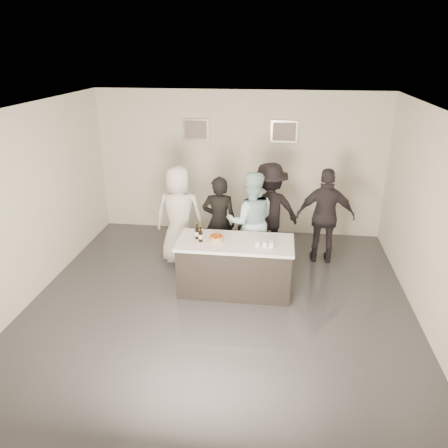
% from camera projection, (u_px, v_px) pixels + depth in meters
% --- Properties ---
extents(floor, '(6.00, 6.00, 0.00)m').
position_uv_depth(floor, '(220.00, 302.00, 6.96)').
color(floor, '#3D3D42').
rests_on(floor, ground).
extents(ceiling, '(6.00, 6.00, 0.00)m').
position_uv_depth(ceiling, '(219.00, 110.00, 5.82)').
color(ceiling, white).
extents(wall_back, '(6.00, 0.04, 3.00)m').
position_uv_depth(wall_back, '(239.00, 164.00, 9.14)').
color(wall_back, silver).
rests_on(wall_back, ground).
extents(wall_front, '(6.00, 0.04, 3.00)m').
position_uv_depth(wall_front, '(170.00, 343.00, 3.64)').
color(wall_front, silver).
rests_on(wall_front, ground).
extents(wall_left, '(0.04, 6.00, 3.00)m').
position_uv_depth(wall_left, '(28.00, 206.00, 6.74)').
color(wall_left, silver).
rests_on(wall_left, ground).
extents(wall_right, '(0.04, 6.00, 3.00)m').
position_uv_depth(wall_right, '(434.00, 225.00, 6.03)').
color(wall_right, silver).
rests_on(wall_right, ground).
extents(picture_left, '(0.54, 0.04, 0.44)m').
position_uv_depth(picture_left, '(196.00, 129.00, 8.96)').
color(picture_left, '#B2B2B7').
rests_on(picture_left, wall_back).
extents(picture_right, '(0.54, 0.04, 0.44)m').
position_uv_depth(picture_right, '(284.00, 132.00, 8.74)').
color(picture_right, '#B2B2B7').
rests_on(picture_right, wall_back).
extents(bar_counter, '(1.86, 0.86, 0.90)m').
position_uv_depth(bar_counter, '(235.00, 266.00, 7.14)').
color(bar_counter, white).
rests_on(bar_counter, ground).
extents(cake, '(0.23, 0.23, 0.07)m').
position_uv_depth(cake, '(216.00, 239.00, 6.97)').
color(cake, orange).
rests_on(cake, bar_counter).
extents(beer_bottle_a, '(0.07, 0.07, 0.26)m').
position_uv_depth(beer_bottle_a, '(197.00, 231.00, 7.02)').
color(beer_bottle_a, black).
rests_on(beer_bottle_a, bar_counter).
extents(beer_bottle_b, '(0.07, 0.07, 0.26)m').
position_uv_depth(beer_bottle_b, '(201.00, 234.00, 6.91)').
color(beer_bottle_b, black).
rests_on(beer_bottle_b, bar_counter).
extents(tumbler_cluster, '(0.30, 0.19, 0.08)m').
position_uv_depth(tumbler_cluster, '(265.00, 243.00, 6.82)').
color(tumbler_cluster, gold).
rests_on(tumbler_cluster, bar_counter).
extents(candles, '(0.24, 0.08, 0.01)m').
position_uv_depth(candles, '(212.00, 249.00, 6.71)').
color(candles, pink).
rests_on(candles, bar_counter).
extents(person_main_black, '(0.62, 0.41, 1.70)m').
position_uv_depth(person_main_black, '(219.00, 222.00, 7.87)').
color(person_main_black, black).
rests_on(person_main_black, ground).
extents(person_main_blue, '(0.99, 0.84, 1.82)m').
position_uv_depth(person_main_blue, '(251.00, 222.00, 7.73)').
color(person_main_blue, '#B6E4EE').
rests_on(person_main_blue, ground).
extents(person_guest_left, '(0.92, 0.61, 1.84)m').
position_uv_depth(person_guest_left, '(179.00, 215.00, 7.99)').
color(person_guest_left, silver).
rests_on(person_guest_left, ground).
extents(person_guest_right, '(1.06, 0.45, 1.80)m').
position_uv_depth(person_guest_right, '(325.00, 216.00, 7.99)').
color(person_guest_right, '#2B262D').
rests_on(person_guest_right, ground).
extents(person_guest_back, '(1.37, 1.10, 1.85)m').
position_uv_depth(person_guest_back, '(269.00, 211.00, 8.16)').
color(person_guest_back, black).
rests_on(person_guest_back, ground).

